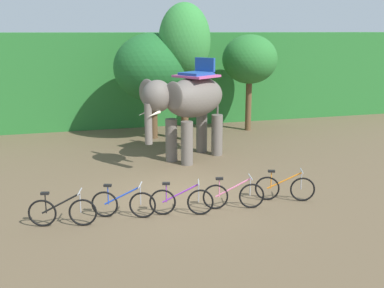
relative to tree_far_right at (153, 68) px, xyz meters
name	(u,v)px	position (x,y,z in m)	size (l,w,h in m)	color
ground_plane	(179,196)	(-0.83, -7.71, -3.17)	(80.00, 80.00, 0.00)	brown
foliage_hedge	(118,76)	(-0.83, 5.55, -0.84)	(36.00, 6.00, 4.67)	#28702D
tree_far_right	(153,68)	(0.00, 0.00, 0.00)	(3.45, 3.45, 4.69)	brown
tree_center	(185,42)	(1.28, -0.66, 1.13)	(2.23, 2.23, 5.95)	brown
tree_left	(250,60)	(4.79, 0.45, 0.25)	(2.62, 2.62, 4.60)	brown
elephant	(189,102)	(0.54, -3.94, -0.97)	(3.99, 3.32, 3.78)	#665E56
bike_black	(62,212)	(-4.18, -9.05, -2.78)	(1.67, 0.58, 0.92)	black
bike_blue	(123,204)	(-2.64, -8.91, -2.78)	(1.63, 0.71, 0.92)	black
bike_purple	(181,201)	(-1.14, -9.16, -2.78)	(1.66, 0.63, 0.92)	black
bike_pink	(233,195)	(0.35, -9.12, -2.78)	(1.68, 0.55, 0.92)	black
bike_orange	(285,188)	(1.98, -8.95, -2.78)	(1.61, 0.74, 0.92)	black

